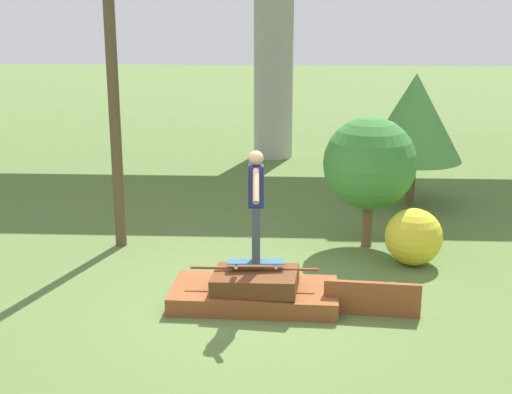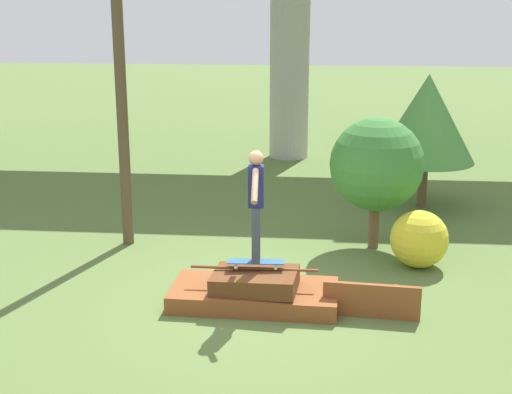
{
  "view_description": "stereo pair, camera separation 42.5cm",
  "coord_description": "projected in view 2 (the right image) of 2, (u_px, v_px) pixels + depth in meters",
  "views": [
    {
      "loc": [
        0.51,
        -9.76,
        4.36
      ],
      "look_at": [
        0.02,
        0.01,
        1.64
      ],
      "focal_mm": 50.0,
      "sensor_mm": 36.0,
      "label": 1
    },
    {
      "loc": [
        0.93,
        -9.73,
        4.36
      ],
      "look_at": [
        0.02,
        0.01,
        1.64
      ],
      "focal_mm": 50.0,
      "sensor_mm": 36.0,
      "label": 2
    }
  ],
  "objects": [
    {
      "name": "ground_plane",
      "position": [
        254.0,
        304.0,
        10.59
      ],
      "size": [
        80.0,
        80.0,
        0.0
      ],
      "primitive_type": "plane",
      "color": "#567038"
    },
    {
      "name": "scrap_pile",
      "position": [
        254.0,
        291.0,
        10.51
      ],
      "size": [
        2.49,
        1.23,
        0.58
      ],
      "color": "brown",
      "rests_on": "ground_plane"
    },
    {
      "name": "scrap_plank_loose",
      "position": [
        371.0,
        301.0,
        10.07
      ],
      "size": [
        1.37,
        0.2,
        0.5
      ],
      "color": "brown",
      "rests_on": "ground_plane"
    },
    {
      "name": "skateboard",
      "position": [
        256.0,
        262.0,
        10.43
      ],
      "size": [
        0.84,
        0.25,
        0.09
      ],
      "color": "#23517F",
      "rests_on": "scrap_pile"
    },
    {
      "name": "skater",
      "position": [
        256.0,
        198.0,
        10.17
      ],
      "size": [
        0.23,
        1.22,
        1.65
      ],
      "color": "#383D4C",
      "rests_on": "skateboard"
    },
    {
      "name": "utility_pole",
      "position": [
        119.0,
        53.0,
        12.29
      ],
      "size": [
        1.3,
        0.2,
        6.7
      ],
      "color": "brown",
      "rests_on": "ground_plane"
    },
    {
      "name": "tree_behind_left",
      "position": [
        427.0,
        118.0,
        15.06
      ],
      "size": [
        2.1,
        2.1,
        2.87
      ],
      "color": "brown",
      "rests_on": "ground_plane"
    },
    {
      "name": "tree_behind_right",
      "position": [
        377.0,
        165.0,
        12.58
      ],
      "size": [
        1.66,
        1.66,
        2.39
      ],
      "color": "brown",
      "rests_on": "ground_plane"
    },
    {
      "name": "bush_yellow_flowering",
      "position": [
        419.0,
        239.0,
        11.94
      ],
      "size": [
        0.97,
        0.97,
        0.97
      ],
      "color": "gold",
      "rests_on": "ground_plane"
    }
  ]
}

